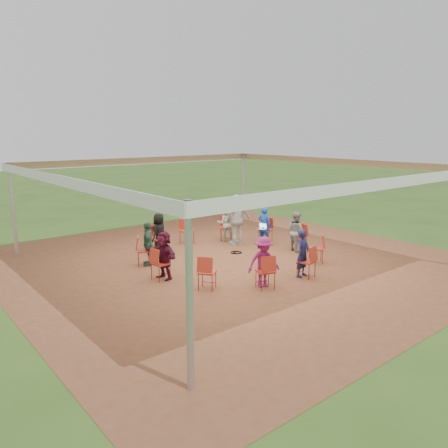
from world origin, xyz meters
TOP-DOWN VIEW (x-y plane):
  - ground at (0.00, 0.00)m, footprint 80.00×80.00m
  - dirt_patch at (0.00, 0.00)m, footprint 13.00×13.00m
  - tent at (0.00, 0.00)m, footprint 10.33×10.33m
  - chair_0 at (2.48, 0.94)m, footprint 0.56×0.55m
  - chair_1 at (1.58, 2.13)m, footprint 0.60×0.60m
  - chair_2 at (0.18, 2.64)m, footprint 0.45×0.47m
  - chair_3 at (-1.28, 2.32)m, footprint 0.58×0.59m
  - chair_4 at (-2.33, 1.26)m, footprint 0.59×0.58m
  - chair_5 at (-2.64, -0.20)m, footprint 0.47×0.45m
  - chair_6 at (-2.11, -1.60)m, footprint 0.60×0.60m
  - chair_7 at (-0.91, -2.49)m, footprint 0.55×0.56m
  - chair_8 at (0.58, -2.58)m, footprint 0.51×0.52m
  - chair_9 at (1.88, -1.86)m, footprint 0.61×0.61m
  - chair_10 at (2.59, -0.55)m, footprint 0.52×0.50m
  - person_seated_0 at (2.36, 0.90)m, footprint 0.47×0.57m
  - person_seated_1 at (1.50, 2.03)m, footprint 0.74×0.69m
  - person_seated_2 at (-1.22, 2.21)m, footprint 0.75×0.63m
  - person_seated_3 at (-2.22, 1.20)m, footprint 0.72×0.88m
  - person_seated_4 at (-2.52, -0.19)m, footprint 0.56×1.27m
  - person_seated_5 at (-0.87, -2.37)m, footprint 0.96×0.70m
  - person_seated_6 at (0.55, -2.47)m, footprint 0.54×0.42m
  - person_seated_7 at (2.47, -0.52)m, footprint 0.50×0.71m
  - standing_person at (1.48, 1.38)m, footprint 1.10×0.63m
  - cable_coil at (0.72, 0.52)m, footprint 0.35×0.35m
  - laptop at (2.21, 0.84)m, footprint 0.33×0.36m

SIDE VIEW (x-z plane):
  - ground at x=0.00m, z-range 0.00..0.00m
  - dirt_patch at x=0.00m, z-range 0.01..0.01m
  - cable_coil at x=0.72m, z-range 0.01..0.04m
  - chair_0 at x=2.48m, z-range 0.00..0.90m
  - chair_1 at x=1.58m, z-range 0.00..0.90m
  - chair_2 at x=0.18m, z-range 0.00..0.90m
  - chair_3 at x=-1.28m, z-range 0.00..0.90m
  - chair_4 at x=-2.33m, z-range 0.00..0.90m
  - chair_5 at x=-2.64m, z-range 0.00..0.90m
  - chair_6 at x=-2.11m, z-range 0.00..0.90m
  - chair_7 at x=-0.91m, z-range 0.00..0.90m
  - chair_8 at x=0.58m, z-range 0.00..0.90m
  - chair_9 at x=1.88m, z-range 0.00..0.90m
  - chair_10 at x=2.59m, z-range 0.00..0.90m
  - laptop at x=2.21m, z-range 0.52..0.73m
  - person_seated_0 at x=2.36m, z-range 0.01..1.34m
  - person_seated_1 at x=1.50m, z-range 0.01..1.34m
  - person_seated_2 at x=-1.22m, z-range 0.01..1.34m
  - person_seated_3 at x=-2.22m, z-range 0.01..1.34m
  - person_seated_4 at x=-2.52m, z-range 0.01..1.34m
  - person_seated_5 at x=-0.87m, z-range 0.01..1.34m
  - person_seated_6 at x=0.55m, z-range 0.01..1.34m
  - person_seated_7 at x=2.47m, z-range 0.01..1.34m
  - standing_person at x=1.48m, z-range 0.01..1.82m
  - tent at x=0.00m, z-range 0.87..3.87m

